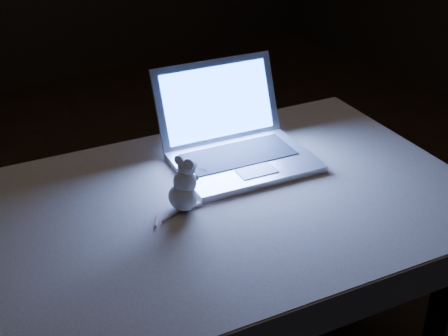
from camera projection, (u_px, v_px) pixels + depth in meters
floor at (230, 294)px, 2.47m from camera, size 5.00×5.00×0.00m
table at (225, 298)px, 1.94m from camera, size 1.36×0.96×0.68m
tablecloth at (211, 214)px, 1.80m from camera, size 1.39×0.95×0.10m
laptop at (245, 124)px, 1.87m from camera, size 0.45×0.41×0.27m
plush_mouse at (182, 185)px, 1.69m from camera, size 0.11×0.11×0.15m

